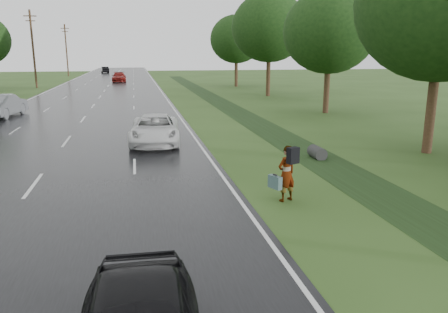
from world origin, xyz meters
TOP-DOWN VIEW (x-y plane):
  - road at (0.00, 45.00)m, footprint 14.00×180.00m
  - edge_stripe_east at (6.75, 45.00)m, footprint 0.12×180.00m
  - edge_stripe_west at (-6.75, 45.00)m, footprint 0.12×180.00m
  - center_line at (0.00, 45.00)m, footprint 0.12×180.00m
  - drainage_ditch at (11.50, 18.71)m, footprint 2.20×120.00m
  - utility_pole_far at (-9.20, 55.00)m, footprint 1.60×0.26m
  - utility_pole_distant at (-9.20, 85.00)m, footprint 1.60×0.26m
  - tree_east_b at (17.00, 10.00)m, footprint 7.60×7.60m
  - tree_east_c at (18.20, 24.00)m, footprint 7.00×7.00m
  - tree_east_d at (17.80, 38.00)m, footprint 8.00×8.00m
  - tree_east_f at (17.50, 52.00)m, footprint 7.20×7.20m
  - pedestrian at (8.18, 4.75)m, footprint 0.95×0.74m
  - white_pickup at (4.57, 14.56)m, footprint 2.80×5.41m
  - silver_sedan at (-5.80, 26.44)m, footprint 2.45×5.26m
  - far_car_red at (1.28, 64.71)m, footprint 2.15×5.25m
  - far_car_dark at (-2.89, 97.47)m, footprint 2.18×4.54m

SIDE VIEW (x-z plane):
  - road at x=0.00m, z-range 0.00..0.04m
  - drainage_ditch at x=11.50m, z-range -0.24..0.32m
  - edge_stripe_east at x=6.75m, z-range 0.04..0.05m
  - edge_stripe_west at x=-6.75m, z-range 0.04..0.05m
  - center_line at x=0.00m, z-range 0.04..0.05m
  - far_car_dark at x=-2.89m, z-range 0.04..1.48m
  - white_pickup at x=4.57m, z-range 0.04..1.50m
  - far_car_red at x=1.28m, z-range 0.04..1.56m
  - silver_sedan at x=-5.80m, z-range 0.04..1.71m
  - pedestrian at x=8.18m, z-range 0.03..1.82m
  - utility_pole_far at x=-9.20m, z-range 0.20..10.20m
  - utility_pole_distant at x=-9.20m, z-range 0.20..10.20m
  - tree_east_c at x=18.20m, z-range 1.49..10.78m
  - tree_east_f at x=17.50m, z-range 1.56..11.18m
  - tree_east_b at x=17.00m, z-range 1.63..11.74m
  - tree_east_d at x=17.80m, z-range 1.77..12.53m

